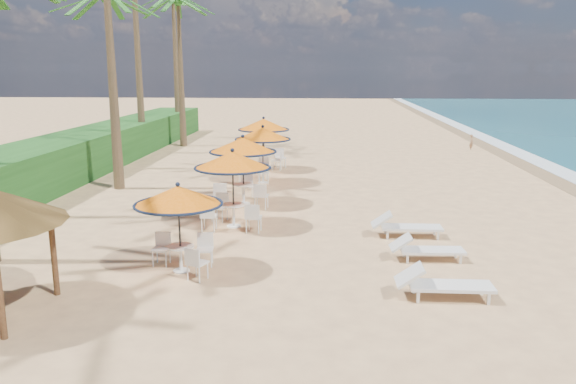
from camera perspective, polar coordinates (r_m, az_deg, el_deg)
name	(u,v)px	position (r m, az deg, el deg)	size (l,w,h in m)	color
ground	(402,275)	(13.77, 11.46, -8.30)	(160.00, 160.00, 0.00)	tan
scrub_hedge	(63,159)	(26.78, -21.92, 3.14)	(3.00, 40.00, 1.80)	#194716
station_0	(180,206)	(13.55, -10.94, -1.45)	(2.12, 2.12, 2.21)	black
station_1	(232,170)	(17.17, -5.75, 2.26)	(2.36, 2.36, 2.46)	black
station_2	(243,154)	(20.09, -4.60, 3.91)	(2.42, 2.42, 2.53)	black
station_3	(262,141)	(23.89, -2.69, 5.23)	(2.39, 2.39, 2.49)	black
station_4	(265,131)	(27.10, -2.32, 6.23)	(2.47, 2.47, 2.58)	black
lounger_near	(441,283)	(12.53, 15.26, -8.94)	(2.07, 0.66, 0.74)	white
lounger_mid	(425,248)	(14.83, 13.70, -5.60)	(1.92, 0.68, 0.68)	white
lounger_far	(404,226)	(16.71, 11.72, -3.36)	(2.05, 0.67, 0.73)	white
palm_4	(108,9)	(28.50, -17.85, 17.30)	(5.00, 5.00, 8.25)	brown
palm_6	(178,10)	(36.19, -11.09, 17.65)	(5.00, 5.00, 9.02)	brown
palm_7	(173,6)	(40.93, -11.57, 18.01)	(5.00, 5.00, 9.78)	brown
person	(472,142)	(35.69, 18.15, 4.88)	(0.36, 0.23, 0.98)	#916A4A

